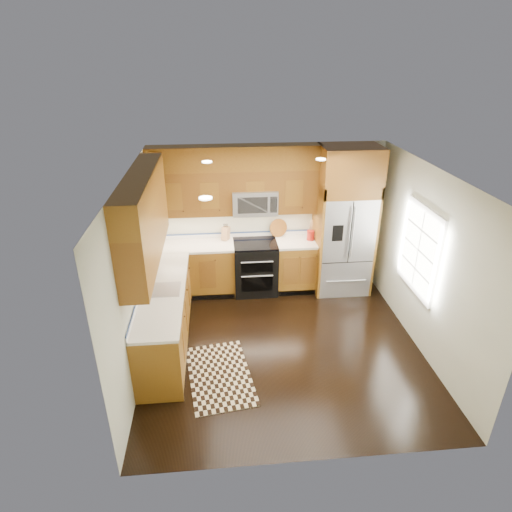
{
  "coord_description": "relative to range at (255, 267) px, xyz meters",
  "views": [
    {
      "loc": [
        -0.88,
        -5.1,
        3.99
      ],
      "look_at": [
        -0.34,
        0.6,
        1.21
      ],
      "focal_mm": 30.0,
      "sensor_mm": 36.0,
      "label": 1
    }
  ],
  "objects": [
    {
      "name": "wall_left",
      "position": [
        -1.75,
        -1.67,
        0.83
      ],
      "size": [
        0.02,
        4.0,
        2.6
      ],
      "primitive_type": "cube",
      "color": "beige",
      "rests_on": "ground"
    },
    {
      "name": "utensil_crock",
      "position": [
        0.99,
        0.06,
        0.6
      ],
      "size": [
        0.16,
        0.16,
        0.37
      ],
      "color": "#AD1E15",
      "rests_on": "countertop"
    },
    {
      "name": "wall_back",
      "position": [
        0.25,
        0.33,
        0.83
      ],
      "size": [
        4.0,
        0.02,
        2.6
      ],
      "primitive_type": "cube",
      "color": "beige",
      "rests_on": "ground"
    },
    {
      "name": "countertop",
      "position": [
        -0.84,
        -0.65,
        0.45
      ],
      "size": [
        2.86,
        3.01,
        0.04
      ],
      "color": "white",
      "rests_on": "base_cabinets"
    },
    {
      "name": "upper_cabinets",
      "position": [
        -0.9,
        -0.58,
        1.56
      ],
      "size": [
        2.85,
        3.0,
        1.15
      ],
      "color": "brown",
      "rests_on": "ground"
    },
    {
      "name": "refrigerator",
      "position": [
        1.55,
        -0.04,
        0.83
      ],
      "size": [
        0.98,
        0.75,
        2.6
      ],
      "color": "#B2B2B7",
      "rests_on": "ground"
    },
    {
      "name": "rug",
      "position": [
        -0.69,
        -2.23,
        -0.46
      ],
      "size": [
        0.99,
        1.45,
        0.01
      ],
      "primitive_type": "cube",
      "rotation": [
        0.0,
        0.0,
        0.14
      ],
      "color": "black",
      "rests_on": "ground"
    },
    {
      "name": "range",
      "position": [
        0.0,
        0.0,
        0.0
      ],
      "size": [
        0.76,
        0.67,
        0.95
      ],
      "color": "black",
      "rests_on": "ground"
    },
    {
      "name": "window",
      "position": [
        2.23,
        -1.47,
        0.93
      ],
      "size": [
        0.04,
        1.1,
        1.3
      ],
      "color": "white",
      "rests_on": "ground"
    },
    {
      "name": "cutting_board",
      "position": [
        0.44,
        0.27,
        0.48
      ],
      "size": [
        0.41,
        0.41,
        0.02
      ],
      "primitive_type": "cylinder",
      "rotation": [
        0.0,
        0.0,
        0.27
      ],
      "color": "brown",
      "rests_on": "countertop"
    },
    {
      "name": "knife_block",
      "position": [
        -0.51,
        0.22,
        0.59
      ],
      "size": [
        0.16,
        0.18,
        0.3
      ],
      "color": "#AD8054",
      "rests_on": "countertop"
    },
    {
      "name": "base_cabinets",
      "position": [
        -0.98,
        -0.77,
        -0.02
      ],
      "size": [
        2.85,
        3.0,
        0.9
      ],
      "color": "#925F1C",
      "rests_on": "ground"
    },
    {
      "name": "sink_faucet",
      "position": [
        -1.48,
        -1.44,
        0.52
      ],
      "size": [
        0.54,
        0.44,
        0.37
      ],
      "color": "#B2B2B7",
      "rests_on": "countertop"
    },
    {
      "name": "ground",
      "position": [
        0.25,
        -1.67,
        -0.47
      ],
      "size": [
        4.0,
        4.0,
        0.0
      ],
      "primitive_type": "plane",
      "color": "black",
      "rests_on": "ground"
    },
    {
      "name": "wall_right",
      "position": [
        2.25,
        -1.67,
        0.83
      ],
      "size": [
        0.02,
        4.0,
        2.6
      ],
      "primitive_type": "cube",
      "color": "beige",
      "rests_on": "ground"
    },
    {
      "name": "microwave",
      "position": [
        -0.0,
        0.13,
        1.19
      ],
      "size": [
        0.76,
        0.4,
        0.42
      ],
      "color": "#B2B2B7",
      "rests_on": "ground"
    }
  ]
}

